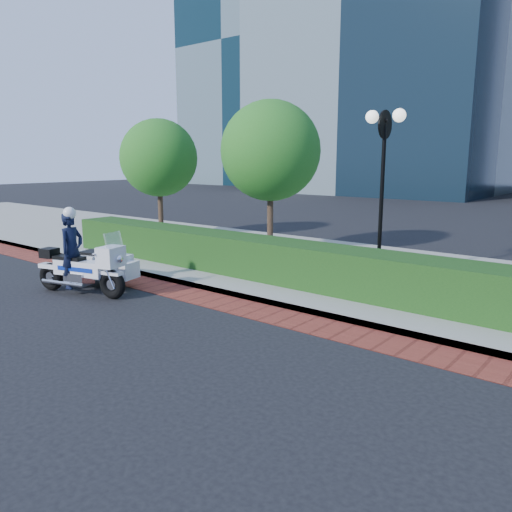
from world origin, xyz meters
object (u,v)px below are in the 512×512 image
Objects in this scene: lamppost at (383,168)px; tree_a at (159,158)px; tree_b at (271,151)px; police_motorcycle at (87,262)px.

tree_a is (-10.00, 1.30, 0.26)m from lamppost.
lamppost is 10.09m from tree_a.
police_motorcycle is at bearing -97.02° from tree_b.
lamppost is at bearing 28.14° from police_motorcycle.
lamppost is at bearing -7.41° from tree_a.
lamppost is 0.86× the size of tree_b.
tree_b reaches higher than police_motorcycle.
tree_a is 0.94× the size of tree_b.
tree_b is at bearing 163.89° from lamppost.
tree_b is (-4.50, 1.30, 0.48)m from lamppost.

